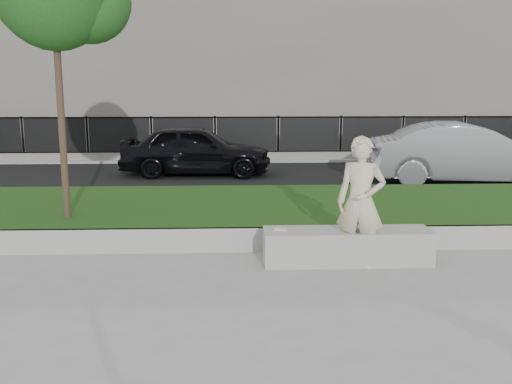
{
  "coord_description": "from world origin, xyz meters",
  "views": [
    {
      "loc": [
        0.02,
        -7.86,
        2.65
      ],
      "look_at": [
        0.39,
        1.2,
        0.95
      ],
      "focal_mm": 40.0,
      "sensor_mm": 36.0,
      "label": 1
    }
  ],
  "objects_px": {
    "car_dark": "(196,150)",
    "book": "(281,229)",
    "car_silver": "(466,154)",
    "stone_bench": "(347,246)",
    "man": "(361,202)"
  },
  "relations": [
    {
      "from": "man",
      "to": "car_dark",
      "type": "xyz_separation_m",
      "value": [
        -2.96,
        8.64,
        -0.18
      ]
    },
    {
      "from": "car_dark",
      "to": "car_silver",
      "type": "relative_size",
      "value": 0.88
    },
    {
      "from": "stone_bench",
      "to": "book",
      "type": "height_order",
      "value": "book"
    },
    {
      "from": "book",
      "to": "car_silver",
      "type": "distance_m",
      "value": 8.55
    },
    {
      "from": "book",
      "to": "man",
      "type": "bearing_deg",
      "value": 3.32
    },
    {
      "from": "stone_bench",
      "to": "man",
      "type": "relative_size",
      "value": 1.3
    },
    {
      "from": "car_dark",
      "to": "book",
      "type": "bearing_deg",
      "value": -165.66
    },
    {
      "from": "man",
      "to": "car_dark",
      "type": "height_order",
      "value": "man"
    },
    {
      "from": "stone_bench",
      "to": "book",
      "type": "bearing_deg",
      "value": 178.02
    },
    {
      "from": "man",
      "to": "book",
      "type": "height_order",
      "value": "man"
    },
    {
      "from": "stone_bench",
      "to": "car_dark",
      "type": "height_order",
      "value": "car_dark"
    },
    {
      "from": "stone_bench",
      "to": "man",
      "type": "height_order",
      "value": "man"
    },
    {
      "from": "man",
      "to": "book",
      "type": "bearing_deg",
      "value": -167.09
    },
    {
      "from": "stone_bench",
      "to": "car_dark",
      "type": "xyz_separation_m",
      "value": [
        -2.8,
        8.49,
        0.53
      ]
    },
    {
      "from": "car_dark",
      "to": "stone_bench",
      "type": "bearing_deg",
      "value": -159.41
    }
  ]
}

